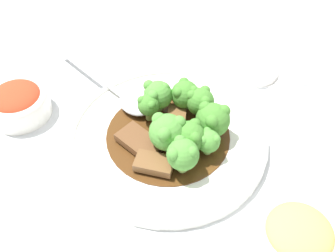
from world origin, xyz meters
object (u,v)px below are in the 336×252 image
(beef_strip_0, at_px, (154,164))
(beef_strip_2, at_px, (176,124))
(broccoli_floret_6, at_px, (155,95))
(broccoli_floret_8, at_px, (182,154))
(side_bowl_kimchi, at_px, (18,102))
(broccoli_floret_2, at_px, (208,141))
(broccoli_floret_4, at_px, (149,105))
(broccoli_floret_5, at_px, (185,94))
(main_plate, at_px, (168,137))
(broccoli_floret_1, at_px, (200,101))
(broccoli_floret_3, at_px, (168,132))
(sauce_dish, at_px, (256,71))
(broccoli_floret_7, at_px, (189,136))
(side_bowl_appetizer, at_px, (297,238))
(serving_spoon, at_px, (124,97))
(broccoli_floret_0, at_px, (213,119))
(beef_strip_1, at_px, (139,142))

(beef_strip_0, bearing_deg, beef_strip_2, 50.73)
(broccoli_floret_6, relative_size, broccoli_floret_8, 0.95)
(beef_strip_0, xyz_separation_m, side_bowl_kimchi, (-0.17, 0.17, -0.00))
(broccoli_floret_6, relative_size, side_bowl_kimchi, 0.53)
(broccoli_floret_2, xyz_separation_m, side_bowl_kimchi, (-0.25, 0.17, -0.02))
(broccoli_floret_4, distance_m, broccoli_floret_8, 0.10)
(beef_strip_0, distance_m, beef_strip_2, 0.08)
(broccoli_floret_8, distance_m, side_bowl_kimchi, 0.28)
(beef_strip_2, xyz_separation_m, side_bowl_kimchi, (-0.22, 0.11, -0.00))
(side_bowl_kimchi, bearing_deg, broccoli_floret_2, -34.60)
(side_bowl_kimchi, bearing_deg, broccoli_floret_5, -17.69)
(main_plate, relative_size, broccoli_floret_6, 5.80)
(broccoli_floret_1, bearing_deg, broccoli_floret_3, -142.89)
(broccoli_floret_6, xyz_separation_m, sauce_dish, (0.19, 0.05, -0.04))
(broccoli_floret_7, xyz_separation_m, side_bowl_appetizer, (0.08, -0.17, -0.02))
(main_plate, relative_size, broccoli_floret_2, 7.27)
(broccoli_floret_7, relative_size, serving_spoon, 0.23)
(beef_strip_0, xyz_separation_m, beef_strip_2, (0.05, 0.06, 0.00))
(broccoli_floret_0, relative_size, broccoli_floret_7, 1.06)
(sauce_dish, bearing_deg, beef_strip_1, -154.40)
(beef_strip_2, xyz_separation_m, sauce_dish, (0.18, 0.10, -0.02))
(main_plate, height_order, broccoli_floret_8, broccoli_floret_8)
(broccoli_floret_3, height_order, broccoli_floret_4, broccoli_floret_3)
(beef_strip_1, height_order, sauce_dish, beef_strip_1)
(beef_strip_1, distance_m, side_bowl_kimchi, 0.21)
(broccoli_floret_3, height_order, broccoli_floret_7, broccoli_floret_3)
(beef_strip_0, bearing_deg, serving_spoon, 94.51)
(beef_strip_1, bearing_deg, broccoli_floret_7, -24.07)
(broccoli_floret_0, height_order, side_bowl_appetizer, broccoli_floret_0)
(sauce_dish, bearing_deg, broccoli_floret_7, -140.56)
(broccoli_floret_2, bearing_deg, main_plate, 130.35)
(broccoli_floret_5, height_order, serving_spoon, broccoli_floret_5)
(main_plate, distance_m, broccoli_floret_2, 0.07)
(side_bowl_kimchi, bearing_deg, beef_strip_0, -45.43)
(beef_strip_0, height_order, broccoli_floret_0, broccoli_floret_0)
(beef_strip_0, xyz_separation_m, sauce_dish, (0.23, 0.16, -0.02))
(broccoli_floret_0, distance_m, side_bowl_appetizer, 0.19)
(broccoli_floret_0, relative_size, broccoli_floret_8, 1.00)
(broccoli_floret_0, bearing_deg, broccoli_floret_5, 108.38)
(broccoli_floret_8, bearing_deg, main_plate, 88.62)
(broccoli_floret_3, distance_m, broccoli_floret_6, 0.08)
(beef_strip_1, distance_m, broccoli_floret_2, 0.10)
(beef_strip_0, height_order, broccoli_floret_6, broccoli_floret_6)
(broccoli_floret_0, bearing_deg, broccoli_floret_8, -141.78)
(broccoli_floret_0, distance_m, serving_spoon, 0.15)
(broccoli_floret_1, xyz_separation_m, broccoli_floret_5, (-0.02, 0.02, 0.00))
(broccoli_floret_2, bearing_deg, serving_spoon, 123.01)
(broccoli_floret_4, bearing_deg, beef_strip_2, -40.31)
(broccoli_floret_4, bearing_deg, beef_strip_1, -120.17)
(beef_strip_0, relative_size, side_bowl_kimchi, 0.63)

